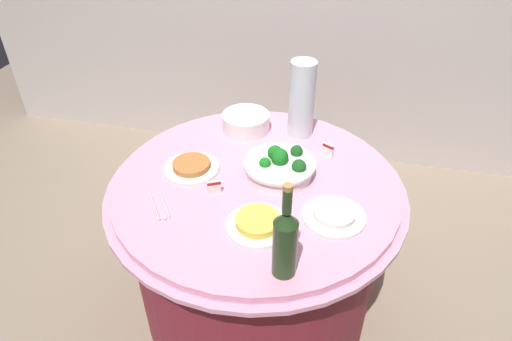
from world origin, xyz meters
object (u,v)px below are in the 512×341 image
at_px(food_plate_rice, 334,215).
at_px(label_placard_front, 214,186).
at_px(broccoli_bowl, 280,166).
at_px(wine_bottle, 285,241).
at_px(label_placard_mid, 328,149).
at_px(food_plate_fried_egg, 258,223).
at_px(serving_tongs, 160,206).
at_px(plate_stack, 246,122).
at_px(decorative_fruit_vase, 301,104).
at_px(food_plate_peanuts, 192,167).

xyz_separation_m(food_plate_rice, label_placard_front, (-0.44, 0.04, 0.02)).
relative_size(broccoli_bowl, wine_bottle, 0.83).
bearing_deg(label_placard_mid, wine_bottle, -95.78).
distance_m(broccoli_bowl, label_placard_mid, 0.24).
bearing_deg(food_plate_rice, food_plate_fried_egg, -157.56).
relative_size(broccoli_bowl, serving_tongs, 1.80).
relative_size(broccoli_bowl, plate_stack, 1.33).
bearing_deg(serving_tongs, wine_bottle, -21.74).
distance_m(plate_stack, serving_tongs, 0.61).
relative_size(broccoli_bowl, label_placard_front, 5.09).
bearing_deg(plate_stack, wine_bottle, -67.99).
bearing_deg(broccoli_bowl, plate_stack, 125.48).
bearing_deg(plate_stack, food_plate_rice, -48.49).
height_order(broccoli_bowl, serving_tongs, broccoli_bowl).
height_order(wine_bottle, food_plate_fried_egg, wine_bottle).
distance_m(broccoli_bowl, food_plate_fried_egg, 0.31).
bearing_deg(label_placard_front, wine_bottle, -44.53).
bearing_deg(label_placard_mid, plate_stack, 162.62).
bearing_deg(label_placard_front, serving_tongs, -144.55).
bearing_deg(food_plate_fried_egg, food_plate_rice, 22.44).
height_order(plate_stack, wine_bottle, wine_bottle).
bearing_deg(serving_tongs, food_plate_fried_egg, -3.11).
xyz_separation_m(wine_bottle, label_placard_front, (-0.32, 0.31, -0.10)).
height_order(decorative_fruit_vase, food_plate_fried_egg, decorative_fruit_vase).
height_order(food_plate_fried_egg, label_placard_front, label_placard_front).
bearing_deg(plate_stack, label_placard_front, -90.62).
bearing_deg(food_plate_rice, serving_tongs, -172.33).
bearing_deg(food_plate_peanuts, wine_bottle, -43.92).
xyz_separation_m(serving_tongs, label_placard_mid, (0.55, 0.46, 0.03)).
distance_m(decorative_fruit_vase, food_plate_fried_egg, 0.64).
bearing_deg(serving_tongs, plate_stack, 73.46).
bearing_deg(decorative_fruit_vase, food_plate_rice, -69.04).
relative_size(serving_tongs, food_plate_peanuts, 0.71).
xyz_separation_m(serving_tongs, food_plate_fried_egg, (0.36, -0.02, 0.01)).
bearing_deg(serving_tongs, food_plate_peanuts, 81.54).
height_order(broccoli_bowl, food_plate_rice, broccoli_bowl).
relative_size(plate_stack, food_plate_rice, 0.95).
xyz_separation_m(decorative_fruit_vase, food_plate_rice, (0.20, -0.52, -0.14)).
xyz_separation_m(plate_stack, label_placard_front, (-0.00, -0.46, -0.01)).
xyz_separation_m(plate_stack, food_plate_fried_egg, (0.19, -0.60, -0.02)).
height_order(plate_stack, food_plate_peanuts, plate_stack).
distance_m(food_plate_rice, food_plate_peanuts, 0.60).
bearing_deg(plate_stack, serving_tongs, -106.54).
relative_size(broccoli_bowl, food_plate_fried_egg, 1.27).
xyz_separation_m(wine_bottle, serving_tongs, (-0.48, 0.19, -0.12)).
bearing_deg(food_plate_peanuts, food_plate_rice, -15.21).
distance_m(food_plate_fried_egg, label_placard_front, 0.24).
bearing_deg(wine_bottle, label_placard_front, 135.47).
bearing_deg(food_plate_peanuts, decorative_fruit_vase, 44.03).
bearing_deg(decorative_fruit_vase, broccoli_bowl, -95.43).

